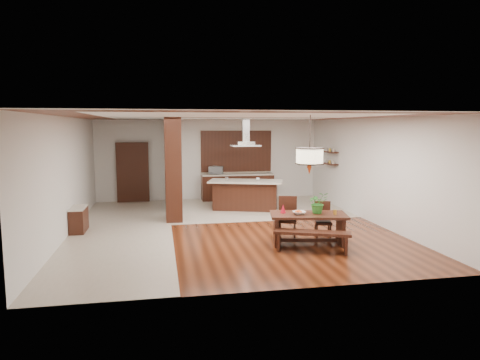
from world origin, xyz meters
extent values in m
plane|color=#3C180B|center=(0.00, 0.00, 0.00)|extent=(9.00, 9.00, 0.00)
cube|color=white|center=(0.00, 0.00, 2.90)|extent=(8.00, 9.00, 0.04)
cube|color=silver|center=(0.00, 4.50, 1.45)|extent=(8.00, 0.04, 2.90)
cube|color=silver|center=(0.00, -4.50, 1.45)|extent=(8.00, 0.04, 2.90)
cube|color=silver|center=(-4.00, 0.00, 1.45)|extent=(0.04, 9.00, 2.90)
cube|color=silver|center=(4.00, 0.00, 1.45)|extent=(0.04, 9.00, 2.90)
cube|color=#C0B3A0|center=(-2.75, 0.00, 0.01)|extent=(2.50, 9.00, 0.01)
cube|color=#C0B3A0|center=(1.25, 2.50, 0.01)|extent=(5.50, 4.00, 0.01)
cube|color=#411C10|center=(0.00, 0.00, 2.88)|extent=(8.00, 9.00, 0.02)
cube|color=black|center=(-1.40, 1.20, 1.45)|extent=(0.45, 1.00, 2.90)
cube|color=silver|center=(-1.40, 3.30, 1.45)|extent=(0.18, 2.40, 2.90)
cube|color=black|center=(-3.81, 0.20, 0.32)|extent=(0.37, 0.88, 0.63)
cube|color=black|center=(-2.70, 4.40, 1.05)|extent=(1.10, 0.20, 2.10)
cube|color=black|center=(1.00, 4.20, 0.45)|extent=(2.60, 0.60, 0.90)
cube|color=beige|center=(1.00, 4.20, 0.92)|extent=(2.60, 0.62, 0.05)
cube|color=#A25E30|center=(1.00, 4.46, 1.75)|extent=(2.60, 0.08, 1.50)
cube|color=black|center=(3.87, 2.60, 1.40)|extent=(0.26, 0.90, 0.04)
cube|color=black|center=(3.87, 2.60, 1.80)|extent=(0.26, 0.90, 0.04)
cube|color=black|center=(1.49, -1.98, 0.68)|extent=(1.83, 1.17, 0.06)
cube|color=black|center=(0.77, -1.84, 0.32)|extent=(0.21, 0.68, 0.65)
cube|color=black|center=(2.20, -2.13, 0.32)|extent=(0.21, 0.68, 0.65)
imported|color=#2F7D29|center=(1.71, -1.97, 0.95)|extent=(0.45, 0.40, 0.48)
imported|color=beige|center=(1.26, -2.01, 0.74)|extent=(0.31, 0.31, 0.07)
cone|color=#AD0C1F|center=(0.95, -1.80, 0.80)|extent=(0.16, 0.16, 0.20)
cylinder|color=gold|center=(2.04, -2.17, 0.76)|extent=(0.08, 0.08, 0.11)
cube|color=black|center=(0.90, 2.25, 0.45)|extent=(2.13, 1.33, 0.90)
cube|color=beige|center=(0.90, 2.20, 0.93)|extent=(2.50, 1.66, 0.05)
imported|color=silver|center=(1.28, 2.15, 0.99)|extent=(0.11, 0.11, 0.09)
imported|color=silver|center=(0.21, 4.20, 1.09)|extent=(0.57, 0.45, 0.28)
camera|label=1|loc=(-1.77, -10.95, 2.65)|focal=32.00mm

